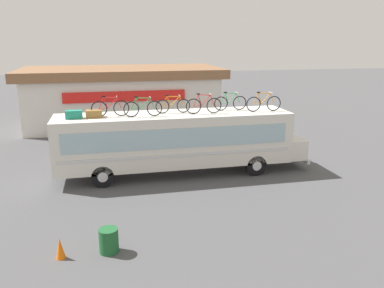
{
  "coord_description": "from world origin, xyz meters",
  "views": [
    {
      "loc": [
        -3.23,
        -18.25,
        6.45
      ],
      "look_at": [
        0.87,
        0.0,
        1.45
      ],
      "focal_mm": 37.12,
      "sensor_mm": 36.0,
      "label": 1
    }
  ],
  "objects_px": {
    "luggage_bag_2": "(94,114)",
    "rooftop_bicycle_5": "(230,103)",
    "bus": "(178,139)",
    "rooftop_bicycle_2": "(143,108)",
    "rooftop_bicycle_6": "(264,103)",
    "rooftop_bicycle_3": "(173,105)",
    "luggage_bag_1": "(74,114)",
    "trash_bin": "(109,241)",
    "rooftop_bicycle_1": "(110,108)",
    "traffic_cone": "(60,248)",
    "rooftop_bicycle_4": "(204,105)"
  },
  "relations": [
    {
      "from": "trash_bin",
      "to": "luggage_bag_1",
      "type": "bearing_deg",
      "value": 100.49
    },
    {
      "from": "bus",
      "to": "rooftop_bicycle_4",
      "type": "bearing_deg",
      "value": -13.84
    },
    {
      "from": "rooftop_bicycle_6",
      "to": "rooftop_bicycle_3",
      "type": "bearing_deg",
      "value": 173.36
    },
    {
      "from": "rooftop_bicycle_3",
      "to": "rooftop_bicycle_4",
      "type": "xyz_separation_m",
      "value": [
        1.39,
        -0.48,
        0.04
      ]
    },
    {
      "from": "rooftop_bicycle_3",
      "to": "traffic_cone",
      "type": "bearing_deg",
      "value": -123.64
    },
    {
      "from": "traffic_cone",
      "to": "luggage_bag_1",
      "type": "bearing_deg",
      "value": 88.28
    },
    {
      "from": "rooftop_bicycle_6",
      "to": "trash_bin",
      "type": "xyz_separation_m",
      "value": [
        -7.69,
        -6.55,
        -3.0
      ]
    },
    {
      "from": "rooftop_bicycle_4",
      "to": "bus",
      "type": "bearing_deg",
      "value": 166.16
    },
    {
      "from": "rooftop_bicycle_2",
      "to": "rooftop_bicycle_3",
      "type": "bearing_deg",
      "value": 20.64
    },
    {
      "from": "rooftop_bicycle_2",
      "to": "rooftop_bicycle_5",
      "type": "bearing_deg",
      "value": 8.97
    },
    {
      "from": "trash_bin",
      "to": "rooftop_bicycle_4",
      "type": "bearing_deg",
      "value": 54.52
    },
    {
      "from": "bus",
      "to": "rooftop_bicycle_6",
      "type": "relative_size",
      "value": 6.84
    },
    {
      "from": "rooftop_bicycle_3",
      "to": "traffic_cone",
      "type": "height_order",
      "value": "rooftop_bicycle_3"
    },
    {
      "from": "rooftop_bicycle_2",
      "to": "rooftop_bicycle_3",
      "type": "relative_size",
      "value": 1.05
    },
    {
      "from": "rooftop_bicycle_1",
      "to": "rooftop_bicycle_4",
      "type": "xyz_separation_m",
      "value": [
        4.33,
        -0.27,
        0.01
      ]
    },
    {
      "from": "bus",
      "to": "luggage_bag_1",
      "type": "height_order",
      "value": "luggage_bag_1"
    },
    {
      "from": "rooftop_bicycle_3",
      "to": "luggage_bag_1",
      "type": "bearing_deg",
      "value": -175.26
    },
    {
      "from": "rooftop_bicycle_5",
      "to": "rooftop_bicycle_3",
      "type": "bearing_deg",
      "value": -177.38
    },
    {
      "from": "rooftop_bicycle_1",
      "to": "rooftop_bicycle_3",
      "type": "height_order",
      "value": "rooftop_bicycle_1"
    },
    {
      "from": "luggage_bag_2",
      "to": "rooftop_bicycle_2",
      "type": "xyz_separation_m",
      "value": [
        2.18,
        -0.29,
        0.22
      ]
    },
    {
      "from": "rooftop_bicycle_2",
      "to": "rooftop_bicycle_4",
      "type": "height_order",
      "value": "rooftop_bicycle_4"
    },
    {
      "from": "bus",
      "to": "rooftop_bicycle_2",
      "type": "distance_m",
      "value": 2.39
    },
    {
      "from": "luggage_bag_2",
      "to": "rooftop_bicycle_3",
      "type": "bearing_deg",
      "value": 4.28
    },
    {
      "from": "luggage_bag_1",
      "to": "rooftop_bicycle_6",
      "type": "relative_size",
      "value": 0.4
    },
    {
      "from": "luggage_bag_2",
      "to": "rooftop_bicycle_3",
      "type": "relative_size",
      "value": 0.42
    },
    {
      "from": "trash_bin",
      "to": "rooftop_bicycle_6",
      "type": "bearing_deg",
      "value": 40.41
    },
    {
      "from": "trash_bin",
      "to": "luggage_bag_2",
      "type": "bearing_deg",
      "value": 93.12
    },
    {
      "from": "rooftop_bicycle_4",
      "to": "luggage_bag_2",
      "type": "bearing_deg",
      "value": 177.68
    },
    {
      "from": "rooftop_bicycle_5",
      "to": "trash_bin",
      "type": "distance_m",
      "value": 9.95
    },
    {
      "from": "trash_bin",
      "to": "traffic_cone",
      "type": "bearing_deg",
      "value": -177.77
    },
    {
      "from": "rooftop_bicycle_4",
      "to": "rooftop_bicycle_3",
      "type": "bearing_deg",
      "value": 161.02
    },
    {
      "from": "luggage_bag_1",
      "to": "traffic_cone",
      "type": "bearing_deg",
      "value": -91.72
    },
    {
      "from": "bus",
      "to": "traffic_cone",
      "type": "relative_size",
      "value": 18.59
    },
    {
      "from": "rooftop_bicycle_2",
      "to": "rooftop_bicycle_1",
      "type": "bearing_deg",
      "value": 166.35
    },
    {
      "from": "luggage_bag_1",
      "to": "rooftop_bicycle_1",
      "type": "height_order",
      "value": "rooftop_bicycle_1"
    },
    {
      "from": "luggage_bag_1",
      "to": "trash_bin",
      "type": "distance_m",
      "value": 7.34
    },
    {
      "from": "luggage_bag_1",
      "to": "rooftop_bicycle_3",
      "type": "height_order",
      "value": "rooftop_bicycle_3"
    },
    {
      "from": "rooftop_bicycle_1",
      "to": "rooftop_bicycle_2",
      "type": "xyz_separation_m",
      "value": [
        1.45,
        -0.35,
        -0.01
      ]
    },
    {
      "from": "rooftop_bicycle_2",
      "to": "rooftop_bicycle_5",
      "type": "height_order",
      "value": "rooftop_bicycle_2"
    },
    {
      "from": "rooftop_bicycle_1",
      "to": "rooftop_bicycle_3",
      "type": "relative_size",
      "value": 1.02
    },
    {
      "from": "traffic_cone",
      "to": "rooftop_bicycle_5",
      "type": "bearing_deg",
      "value": 43.5
    },
    {
      "from": "rooftop_bicycle_6",
      "to": "traffic_cone",
      "type": "distance_m",
      "value": 11.67
    },
    {
      "from": "luggage_bag_2",
      "to": "rooftop_bicycle_2",
      "type": "height_order",
      "value": "rooftop_bicycle_2"
    },
    {
      "from": "bus",
      "to": "luggage_bag_1",
      "type": "xyz_separation_m",
      "value": [
        -4.74,
        -0.19,
        1.44
      ]
    },
    {
      "from": "luggage_bag_2",
      "to": "rooftop_bicycle_5",
      "type": "height_order",
      "value": "rooftop_bicycle_5"
    },
    {
      "from": "luggage_bag_2",
      "to": "rooftop_bicycle_1",
      "type": "bearing_deg",
      "value": 5.26
    },
    {
      "from": "luggage_bag_1",
      "to": "rooftop_bicycle_3",
      "type": "xyz_separation_m",
      "value": [
        4.53,
        0.38,
        0.18
      ]
    },
    {
      "from": "luggage_bag_1",
      "to": "rooftop_bicycle_2",
      "type": "height_order",
      "value": "rooftop_bicycle_2"
    },
    {
      "from": "rooftop_bicycle_4",
      "to": "rooftop_bicycle_6",
      "type": "bearing_deg",
      "value": -0.61
    },
    {
      "from": "bus",
      "to": "traffic_cone",
      "type": "height_order",
      "value": "bus"
    }
  ]
}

